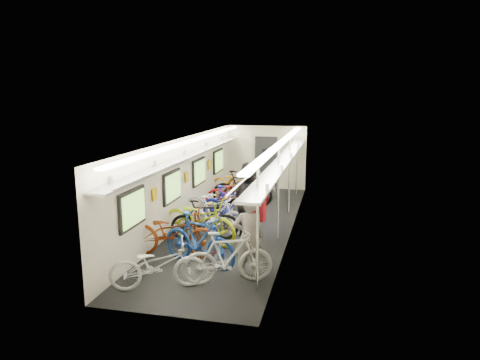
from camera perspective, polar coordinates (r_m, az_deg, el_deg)
The scene contains 18 objects.
train_car_shell at distance 12.19m, azimuth -1.34°, elevation 2.40°, with size 10.00×10.00×10.00m.
bicycle_0 at distance 8.17m, azimuth -10.95°, elevation -11.04°, with size 0.61×1.76×0.92m, color silver.
bicycle_1 at distance 9.06m, azimuth -5.53°, elevation -7.94°, with size 0.53×1.86×1.12m, color navy.
bicycle_2 at distance 9.60m, azimuth -8.95°, elevation -6.95°, with size 0.73×2.11×1.11m, color maroon.
bicycle_3 at distance 10.62m, azimuth -4.72°, elevation -5.33°, with size 0.48×1.69×1.01m, color black.
bicycle_4 at distance 10.47m, azimuth -5.46°, elevation -5.24°, with size 0.75×2.16×1.14m, color #ADB911.
bicycle_5 at distance 11.03m, azimuth -3.34°, elevation -4.72°, with size 0.47×1.66×1.00m, color white.
bicycle_6 at distance 12.20m, azimuth -2.84°, elevation -3.00°, with size 0.70×2.02×1.06m, color #ACADB1.
bicycle_7 at distance 11.76m, azimuth -1.30°, elevation -3.46°, with size 0.51×1.81×1.09m, color #181C95.
bicycle_8 at distance 13.41m, azimuth -0.36°, elevation -1.71°, with size 0.70×1.99×1.05m, color maroon.
bicycle_9 at distance 13.70m, azimuth 0.28°, elevation -1.16°, with size 0.55×1.95×1.17m, color black.
bicycle_10 at distance 14.33m, azimuth -0.33°, elevation -0.63°, with size 0.77×2.20×1.16m, color orange.
bicycle_11 at distance 8.19m, azimuth -1.64°, elevation -10.31°, with size 0.49×1.74×1.04m, color #B9B9BB.
bicycle_12 at distance 14.57m, azimuth 1.40°, elevation -0.66°, with size 0.70×2.00×1.05m, color #59585D.
bicycle_14 at distance 15.18m, azimuth 1.87°, elevation -0.47°, with size 0.60×1.71×0.90m, color slate.
passenger_near at distance 8.43m, azimuth 1.15°, elevation -7.57°, with size 0.59×0.39×1.62m, color gray.
passenger_mid at distance 10.74m, azimuth 1.15°, elevation -2.66°, with size 0.92×0.72×1.90m, color black.
backpack at distance 8.45m, azimuth 2.51°, elevation -4.20°, with size 0.26×0.14×0.38m, color red.
Camera 1 is at (2.53, -10.97, 3.53)m, focal length 32.00 mm.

